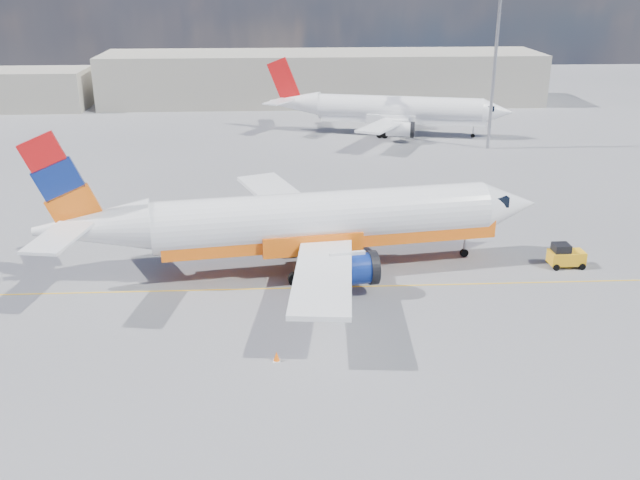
{
  "coord_description": "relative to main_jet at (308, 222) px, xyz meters",
  "views": [
    {
      "loc": [
        -1.69,
        -41.96,
        20.88
      ],
      "look_at": [
        0.75,
        3.1,
        3.5
      ],
      "focal_mm": 40.0,
      "sensor_mm": 36.0,
      "label": 1
    }
  ],
  "objects": [
    {
      "name": "main_jet",
      "position": [
        0.0,
        0.0,
        0.0
      ],
      "size": [
        36.98,
        28.85,
        11.18
      ],
      "rotation": [
        0.0,
        0.0,
        0.15
      ],
      "color": "white",
      "rests_on": "ground"
    },
    {
      "name": "gse_tug",
      "position": [
        19.05,
        -0.52,
        -2.87
      ],
      "size": [
        2.58,
        1.62,
        1.81
      ],
      "rotation": [
        0.0,
        0.0,
        0.02
      ],
      "color": "black",
      "rests_on": "ground"
    },
    {
      "name": "second_jet",
      "position": [
        12.69,
        44.37,
        -0.47
      ],
      "size": [
        32.37,
        24.83,
        9.77
      ],
      "rotation": [
        0.0,
        0.0,
        -0.23
      ],
      "color": "white",
      "rests_on": "ground"
    },
    {
      "name": "traffic_cone",
      "position": [
        -2.29,
        -12.98,
        -3.44
      ],
      "size": [
        0.42,
        0.42,
        0.59
      ],
      "color": "white",
      "rests_on": "ground"
    },
    {
      "name": "floodlight_mast",
      "position": [
        23.43,
        36.11,
        7.84
      ],
      "size": [
        1.41,
        1.41,
        19.3
      ],
      "color": "#93929A",
      "rests_on": "ground"
    },
    {
      "name": "terminal_main",
      "position": [
        4.96,
        68.77,
        0.27
      ],
      "size": [
        70.0,
        14.0,
        8.0
      ],
      "primitive_type": "cube",
      "color": "#B9B19F",
      "rests_on": "ground"
    },
    {
      "name": "terminal_annex",
      "position": [
        -45.04,
        65.77,
        -0.73
      ],
      "size": [
        26.0,
        10.0,
        6.0
      ],
      "primitive_type": "cube",
      "color": "#B9B19F",
      "rests_on": "ground"
    },
    {
      "name": "ground",
      "position": [
        -0.04,
        -6.23,
        -3.73
      ],
      "size": [
        240.0,
        240.0,
        0.0
      ],
      "primitive_type": "plane",
      "color": "#5E5E63",
      "rests_on": "ground"
    },
    {
      "name": "taxi_line",
      "position": [
        -0.04,
        -3.23,
        -3.72
      ],
      "size": [
        70.0,
        0.15,
        0.01
      ],
      "primitive_type": "cube",
      "color": "gold",
      "rests_on": "ground"
    }
  ]
}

